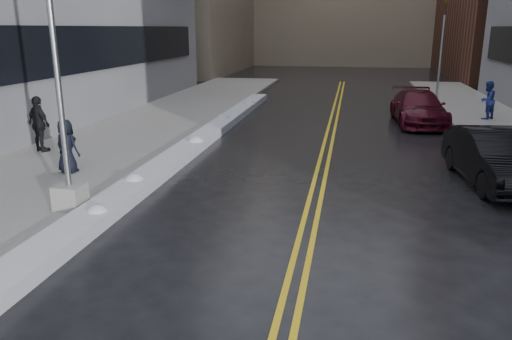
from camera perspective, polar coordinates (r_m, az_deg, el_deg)
The scene contains 12 objects.
ground at distance 10.10m, azimuth -9.66°, elevation -10.22°, with size 160.00×160.00×0.00m, color black.
sidewalk_west at distance 21.01m, azimuth -15.03°, elevation 3.48°, with size 5.50×50.00×0.15m, color gray.
lane_line_left at distance 19.00m, azimuth 7.62°, elevation 2.38°, with size 0.12×50.00×0.01m, color gold.
lane_line_right at distance 18.98m, azimuth 8.53°, elevation 2.33°, with size 0.12×50.00×0.01m, color gold.
snow_ridge at distance 17.94m, azimuth -8.25°, elevation 2.09°, with size 0.90×30.00×0.34m, color silver.
lamppost at distance 12.51m, azimuth -21.37°, elevation 6.21°, with size 0.65×0.65×7.62m.
traffic_signal at distance 32.88m, azimuth 20.46°, elevation 13.21°, with size 0.16×0.20×6.00m.
pedestrian_c at distance 16.15m, azimuth -20.82°, elevation 2.55°, with size 0.79×0.52×1.62m, color black.
pedestrian_d at distance 19.26m, azimuth -23.54°, elevation 4.83°, with size 1.16×0.48×1.98m, color black.
pedestrian_east at distance 26.66m, azimuth 24.92°, elevation 7.25°, with size 0.89×0.69×1.82m, color navy.
car_black at distance 15.99m, azimuth 25.68°, elevation 1.27°, with size 1.69×4.84×1.59m, color black.
car_maroon at distance 24.96m, azimuth 18.09°, elevation 6.78°, with size 2.17×5.34×1.55m, color #3D0916.
Camera 1 is at (3.31, -8.45, 4.41)m, focal length 35.00 mm.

